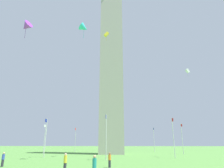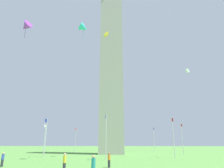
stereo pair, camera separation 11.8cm
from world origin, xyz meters
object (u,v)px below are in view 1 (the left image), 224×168
Objects in this scene: flagpole_s at (115,139)px; kite_white_box at (188,71)px; flagpole_se at (154,138)px; person_teal_shirt at (94,167)px; flagpole_nw at (46,136)px; obelisk_monument at (112,51)px; person_orange_shirt at (110,160)px; flagpole_ne at (173,135)px; kite_yellow_box at (106,34)px; flagpole_n at (106,134)px; flagpole_e at (182,137)px; kite_cyan_delta at (84,28)px; kite_purple_delta at (26,26)px; flagpole_sw at (75,138)px; person_blue_shirt at (3,159)px; flagpole_w at (44,137)px; person_yellow_shirt at (65,162)px.

flagpole_s is 36.37m from kite_white_box.
person_teal_shirt is at bearing -13.87° from flagpole_se.
flagpole_nw is 4.02× the size of kite_white_box.
obelisk_monument is 44.99m from person_teal_shirt.
flagpole_nw is 4.52× the size of person_orange_shirt.
flagpole_ne is 25.01m from flagpole_nw.
person_orange_shirt is at bearing 7.04° from kite_yellow_box.
flagpole_n is 4.17× the size of person_teal_shirt.
kite_yellow_box is (13.12, -18.19, 21.99)m from flagpole_e.
obelisk_monument is at bearing 167.94° from kite_cyan_delta.
obelisk_monument is at bearing -90.21° from flagpole_e.
flagpole_se is 2.54× the size of kite_purple_delta.
flagpole_se is at bearing 90.00° from flagpole_sw.
obelisk_monument is 30.09m from flagpole_ne.
obelisk_monument is 30.04m from flagpole_sw.
kite_yellow_box reaches higher than flagpole_sw.
person_teal_shirt is at bearing 1.04° from obelisk_monument.
flagpole_e is 31.41m from kite_yellow_box.
kite_purple_delta is at bearing 40.43° from person_blue_shirt.
kite_cyan_delta is at bearing 34.32° from flagpole_w.
kite_white_box is (-16.08, 28.44, 16.73)m from person_blue_shirt.
flagpole_e and flagpole_nw have the same top height.
flagpole_s and flagpole_nw have the same top height.
flagpole_se is 27.91m from kite_white_box.
flagpole_se is at bearing -169.56° from kite_white_box.
flagpole_n is 1.00× the size of flagpole_e.
kite_purple_delta reaches higher than flagpole_s.
flagpole_sw is at bearing -67.50° from flagpole_s.
flagpole_w is 13.54m from flagpole_nw.
kite_white_box is at bearing -67.89° from person_yellow_shirt.
obelisk_monument reaches higher than flagpole_s.
flagpole_s is at bearing -157.50° from flagpole_ne.
person_teal_shirt is 1.04× the size of person_yellow_shirt.
flagpole_e is at bearing 157.50° from flagpole_ne.
flagpole_n is at bearing 16.49° from person_teal_shirt.
flagpole_ne reaches higher than person_blue_shirt.
kite_white_box is at bearing 55.56° from obelisk_monument.
person_blue_shirt is 0.56× the size of kite_purple_delta.
flagpole_e is 4.52× the size of person_orange_shirt.
kite_purple_delta is (13.28, -11.22, -6.22)m from kite_yellow_box.
person_blue_shirt is at bearing 43.98° from person_yellow_shirt.
obelisk_monument is at bearing 15.46° from person_teal_shirt.
flagpole_nw is at bearing -45.00° from flagpole_se.
person_yellow_shirt is at bearing 104.92° from person_orange_shirt.
person_teal_shirt is 0.96× the size of kite_white_box.
kite_yellow_box is at bearing -54.20° from flagpole_e.
flagpole_n reaches higher than person_orange_shirt.
obelisk_monument is 34.69× the size of person_blue_shirt.
kite_purple_delta is (-1.38, -13.03, 19.06)m from person_orange_shirt.
flagpole_w is (-12.51, -30.19, 0.00)m from flagpole_ne.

